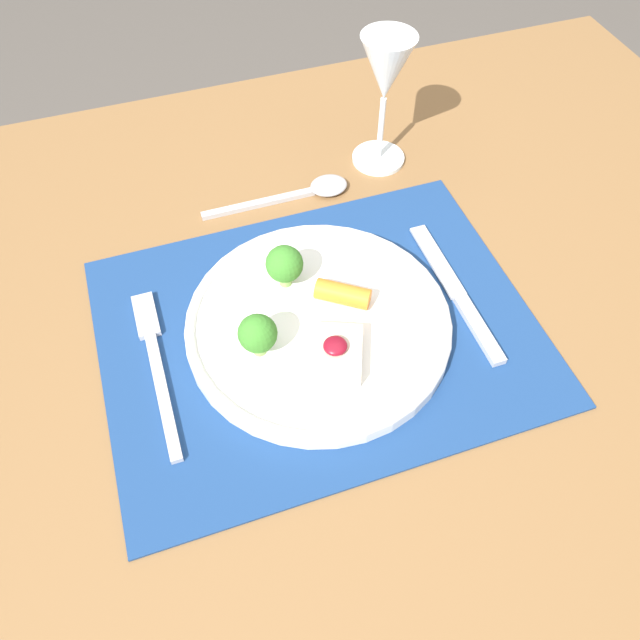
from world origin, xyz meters
name	(u,v)px	position (x,y,z in m)	size (l,w,h in m)	color
ground_plane	(319,541)	(0.00, 0.00, 0.00)	(8.00, 8.00, 0.00)	#4C4742
dining_table	(319,373)	(0.00, 0.00, 0.66)	(1.37, 1.02, 0.75)	brown
placemat	(318,330)	(0.00, 0.00, 0.75)	(0.48, 0.37, 0.00)	navy
dinner_plate	(318,323)	(0.00, 0.00, 0.76)	(0.29, 0.29, 0.07)	white
fork	(155,358)	(-0.18, 0.02, 0.75)	(0.02, 0.22, 0.01)	#B2B2B7
knife	(461,299)	(0.17, -0.01, 0.75)	(0.02, 0.22, 0.01)	#B2B2B7
spoon	(311,190)	(0.06, 0.22, 0.75)	(0.20, 0.04, 0.01)	#B2B2B7
wine_glass_near	(386,77)	(0.17, 0.26, 0.88)	(0.07, 0.07, 0.18)	white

